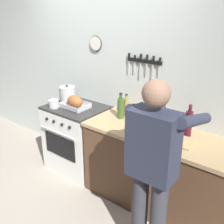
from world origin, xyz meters
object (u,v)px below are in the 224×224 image
bottle_vinegar (126,107)px  bottle_wine_red (189,123)px  saucepan (54,104)px  cutting_board (176,140)px  stock_pot (67,95)px  roasting_pan (75,103)px  bottle_olive_oil (121,108)px  bottle_soy_sauce (164,125)px  stove (77,138)px  bottle_hot_sauce (144,112)px  person_cook (153,165)px  bottle_dish_soap (180,124)px

bottle_vinegar → bottle_wine_red: bearing=-2.8°
saucepan → cutting_board: saucepan is taller
stock_pot → bottle_vinegar: (0.90, 0.10, 0.00)m
roasting_pan → bottle_olive_oil: size_ratio=1.16×
saucepan → bottle_vinegar: bearing=21.2°
saucepan → bottle_soy_sauce: bottle_soy_sauce is taller
bottle_wine_red → stove: bearing=-175.6°
roasting_pan → bottle_hot_sauce: 0.91m
person_cook → bottle_olive_oil: bearing=60.0°
stove → stock_pot: size_ratio=3.64×
saucepan → bottle_vinegar: bottle_vinegar is taller
roasting_pan → saucepan: roasting_pan is taller
bottle_soy_sauce → bottle_vinegar: size_ratio=0.72×
bottle_olive_oil → bottle_dish_soap: bearing=8.2°
bottle_dish_soap → bottle_soy_sauce: bearing=-136.6°
cutting_board → saucepan: bearing=-175.4°
cutting_board → bottle_dish_soap: bottle_dish_soap is taller
roasting_pan → bottle_soy_sauce: (1.23, 0.08, 0.01)m
bottle_vinegar → bottle_soy_sauce: bearing=-11.0°
person_cook → bottle_hot_sauce: size_ratio=8.47×
bottle_vinegar → cutting_board: bearing=-15.9°
stove → bottle_soy_sauce: size_ratio=4.61×
bottle_wine_red → bottle_vinegar: bottle_wine_red is taller
saucepan → bottle_dish_soap: 1.62m
stock_pot → bottle_olive_oil: 0.89m
saucepan → bottle_soy_sauce: bearing=9.3°
person_cook → cutting_board: person_cook is taller
stock_pot → bottle_soy_sauce: stock_pot is taller
person_cook → roasting_pan: bearing=77.7°
person_cook → bottle_hot_sauce: bearing=46.0°
stove → person_cook: (1.52, -0.65, 0.50)m
stock_pot → saucepan: bearing=-88.1°
bottle_soy_sauce → bottle_wine_red: bottle_wine_red is taller
stove → bottle_wine_red: bearing=4.4°
person_cook → bottle_olive_oil: person_cook is taller
saucepan → bottle_dish_soap: bearing=12.7°
bottle_soy_sauce → person_cook: bearing=-68.7°
saucepan → bottle_vinegar: 0.96m
roasting_pan → bottle_wine_red: size_ratio=1.05×
bottle_soy_sauce → bottle_vinegar: bearing=169.0°
bottle_wine_red → bottle_dish_soap: bottle_wine_red is taller
bottle_hot_sauce → stove: bearing=-166.9°
person_cook → bottle_dish_soap: person_cook is taller
bottle_olive_oil → bottle_vinegar: size_ratio=1.12×
person_cook → bottle_soy_sauce: bearing=31.3°
person_cook → bottle_vinegar: person_cook is taller
cutting_board → bottle_vinegar: (-0.75, 0.21, 0.10)m
bottle_olive_oil → saucepan: bearing=-163.8°
cutting_board → bottle_olive_oil: bearing=170.9°
person_cook → bottle_dish_soap: bearing=20.1°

